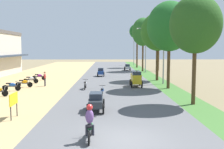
# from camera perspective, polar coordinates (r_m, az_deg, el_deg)

# --- Properties ---
(ground_plane) EXTENTS (180.00, 180.00, 0.00)m
(ground_plane) POSITION_cam_1_polar(r_m,az_deg,el_deg) (12.19, 2.19, -14.28)
(ground_plane) COLOR #7A6B4C
(road_strip) EXTENTS (9.00, 140.00, 0.08)m
(road_strip) POSITION_cam_1_polar(r_m,az_deg,el_deg) (12.17, 2.19, -14.10)
(road_strip) COLOR #565659
(road_strip) RESTS_ON ground
(parked_motorbike_second) EXTENTS (1.80, 0.54, 0.94)m
(parked_motorbike_second) POSITION_cam_1_polar(r_m,az_deg,el_deg) (27.39, -20.89, -2.29)
(parked_motorbike_second) COLOR black
(parked_motorbike_second) RESTS_ON dirt_shoulder
(parked_motorbike_third) EXTENTS (1.80, 0.54, 0.94)m
(parked_motorbike_third) POSITION_cam_1_polar(r_m,az_deg,el_deg) (29.47, -18.47, -1.67)
(parked_motorbike_third) COLOR black
(parked_motorbike_third) RESTS_ON dirt_shoulder
(parked_motorbike_fourth) EXTENTS (1.80, 0.54, 0.94)m
(parked_motorbike_fourth) POSITION_cam_1_polar(r_m,az_deg,el_deg) (32.56, -17.17, -0.97)
(parked_motorbike_fourth) COLOR black
(parked_motorbike_fourth) RESTS_ON dirt_shoulder
(parked_motorbike_fifth) EXTENTS (1.80, 0.54, 0.94)m
(parked_motorbike_fifth) POSITION_cam_1_polar(r_m,az_deg,el_deg) (35.71, -15.50, -0.36)
(parked_motorbike_fifth) COLOR black
(parked_motorbike_fifth) RESTS_ON dirt_shoulder
(street_signboard) EXTENTS (0.06, 1.30, 1.50)m
(street_signboard) POSITION_cam_1_polar(r_m,az_deg,el_deg) (16.52, -20.54, -5.34)
(street_signboard) COLOR #262628
(street_signboard) RESTS_ON dirt_shoulder
(pedestrian_on_shoulder) EXTENTS (0.25, 0.37, 1.62)m
(pedestrian_on_shoulder) POSITION_cam_1_polar(r_m,az_deg,el_deg) (29.67, -14.33, -0.71)
(pedestrian_on_shoulder) COLOR #33333D
(pedestrian_on_shoulder) RESTS_ON dirt_shoulder
(median_tree_nearest) EXTENTS (3.70, 3.70, 7.93)m
(median_tree_nearest) POSITION_cam_1_polar(r_m,az_deg,el_deg) (20.12, 17.62, 10.26)
(median_tree_nearest) COLOR #4C351E
(median_tree_nearest) RESTS_ON median_strip
(median_tree_second) EXTENTS (4.53, 4.53, 8.87)m
(median_tree_second) POSITION_cam_1_polar(r_m,az_deg,el_deg) (27.66, 12.32, 10.13)
(median_tree_second) COLOR #4C351E
(median_tree_second) RESTS_ON median_strip
(median_tree_third) EXTENTS (4.32, 4.32, 8.67)m
(median_tree_third) POSITION_cam_1_polar(r_m,az_deg,el_deg) (34.46, 9.88, 9.08)
(median_tree_third) COLOR #4C351E
(median_tree_third) RESTS_ON median_strip
(median_tree_fourth) EXTENTS (4.03, 4.03, 9.66)m
(median_tree_fourth) POSITION_cam_1_polar(r_m,az_deg,el_deg) (48.52, 6.73, 9.13)
(median_tree_fourth) COLOR #4C351E
(median_tree_fourth) RESTS_ON median_strip
(median_tree_fifth) EXTENTS (3.37, 3.37, 9.43)m
(median_tree_fifth) POSITION_cam_1_polar(r_m,az_deg,el_deg) (57.60, 5.48, 9.21)
(median_tree_fifth) COLOR #4C351E
(median_tree_fifth) RESTS_ON median_strip
(streetlamp_near) EXTENTS (3.16, 0.20, 7.95)m
(streetlamp_near) POSITION_cam_1_polar(r_m,az_deg,el_deg) (31.01, 11.16, 6.41)
(streetlamp_near) COLOR gray
(streetlamp_near) RESTS_ON median_strip
(streetlamp_mid) EXTENTS (3.16, 0.20, 7.69)m
(streetlamp_mid) POSITION_cam_1_polar(r_m,az_deg,el_deg) (45.47, 7.29, 6.02)
(streetlamp_mid) COLOR gray
(streetlamp_mid) RESTS_ON median_strip
(streetlamp_far) EXTENTS (3.16, 0.20, 8.37)m
(streetlamp_far) POSITION_cam_1_polar(r_m,az_deg,el_deg) (65.81, 4.76, 6.21)
(streetlamp_far) COLOR gray
(streetlamp_far) RESTS_ON median_strip
(utility_pole_near) EXTENTS (1.80, 0.20, 8.73)m
(utility_pole_near) POSITION_cam_1_polar(r_m,az_deg,el_deg) (50.56, 10.11, 5.99)
(utility_pole_near) COLOR brown
(utility_pole_near) RESTS_ON ground
(utility_pole_far) EXTENTS (1.80, 0.20, 9.31)m
(utility_pole_far) POSITION_cam_1_polar(r_m,az_deg,el_deg) (48.62, 9.64, 6.37)
(utility_pole_far) COLOR brown
(utility_pole_far) RESTS_ON ground
(car_sedan_charcoal) EXTENTS (1.10, 2.26, 1.19)m
(car_sedan_charcoal) POSITION_cam_1_polar(r_m,az_deg,el_deg) (17.36, -3.48, -5.70)
(car_sedan_charcoal) COLOR #282D33
(car_sedan_charcoal) RESTS_ON road_strip
(car_van_yellow) EXTENTS (1.19, 2.41, 1.67)m
(car_van_yellow) POSITION_cam_1_polar(r_m,az_deg,el_deg) (28.38, 5.21, -0.72)
(car_van_yellow) COLOR gold
(car_van_yellow) RESTS_ON road_strip
(car_hatchback_blue) EXTENTS (1.04, 2.00, 1.23)m
(car_hatchback_blue) POSITION_cam_1_polar(r_m,az_deg,el_deg) (38.87, -2.44, 0.60)
(car_hatchback_blue) COLOR navy
(car_hatchback_blue) RESTS_ON road_strip
(car_sedan_silver) EXTENTS (1.10, 2.26, 1.19)m
(car_sedan_silver) POSITION_cam_1_polar(r_m,az_deg,el_deg) (49.17, 3.33, 1.64)
(car_sedan_silver) COLOR #B7BCC1
(car_sedan_silver) RESTS_ON road_strip
(motorbike_foreground_rider) EXTENTS (0.54, 1.80, 1.66)m
(motorbike_foreground_rider) POSITION_cam_1_polar(r_m,az_deg,el_deg) (11.88, -4.83, -10.49)
(motorbike_foreground_rider) COLOR black
(motorbike_foreground_rider) RESTS_ON road_strip
(motorbike_ahead_second) EXTENTS (0.54, 1.80, 0.94)m
(motorbike_ahead_second) POSITION_cam_1_polar(r_m,az_deg,el_deg) (22.20, -2.12, -3.65)
(motorbike_ahead_second) COLOR black
(motorbike_ahead_second) RESTS_ON road_strip
(motorbike_ahead_third) EXTENTS (0.54, 1.80, 0.94)m
(motorbike_ahead_third) POSITION_cam_1_polar(r_m,az_deg,el_deg) (26.78, -5.80, -2.08)
(motorbike_ahead_third) COLOR black
(motorbike_ahead_third) RESTS_ON road_strip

